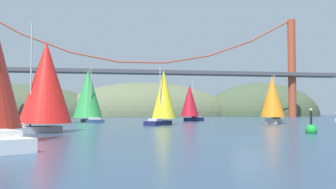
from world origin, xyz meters
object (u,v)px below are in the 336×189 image
(sailboat_red_spinnaker, at_px, (45,84))
(channel_buoy, at_px, (311,130))
(sailboat_yellow_sail, at_px, (163,96))
(sailboat_orange_sail, at_px, (273,98))
(sailboat_crimson_sail, at_px, (190,102))
(sailboat_green_sail, at_px, (88,94))

(sailboat_red_spinnaker, distance_m, channel_buoy, 26.69)
(sailboat_yellow_sail, bearing_deg, sailboat_orange_sail, 8.77)
(sailboat_orange_sail, bearing_deg, sailboat_red_spinnaker, -148.87)
(sailboat_crimson_sail, distance_m, channel_buoy, 42.12)
(sailboat_crimson_sail, bearing_deg, channel_buoy, -86.62)
(channel_buoy, bearing_deg, sailboat_yellow_sail, 114.44)
(sailboat_yellow_sail, xyz_separation_m, sailboat_red_spinnaker, (-14.78, -17.78, 0.43))
(sailboat_crimson_sail, relative_size, channel_buoy, 3.24)
(sailboat_red_spinnaker, relative_size, sailboat_crimson_sail, 1.27)
(sailboat_yellow_sail, xyz_separation_m, sailboat_crimson_sail, (8.35, 18.07, -0.35))
(sailboat_crimson_sail, height_order, sailboat_orange_sail, sailboat_orange_sail)
(sailboat_orange_sail, height_order, channel_buoy, sailboat_orange_sail)
(sailboat_green_sail, bearing_deg, sailboat_orange_sail, -23.99)
(channel_buoy, bearing_deg, sailboat_green_sail, 119.56)
(sailboat_yellow_sail, xyz_separation_m, sailboat_green_sail, (-12.55, 17.39, 1.04))
(sailboat_red_spinnaker, xyz_separation_m, sailboat_orange_sail, (34.48, 20.82, -0.52))
(sailboat_orange_sail, distance_m, sailboat_green_sail, 35.31)
(sailboat_orange_sail, xyz_separation_m, sailboat_green_sail, (-32.25, 14.35, 1.13))
(sailboat_orange_sail, distance_m, channel_buoy, 28.56)
(sailboat_red_spinnaker, distance_m, sailboat_crimson_sail, 42.68)
(channel_buoy, bearing_deg, sailboat_red_spinnaker, 166.76)
(sailboat_green_sail, xyz_separation_m, channel_buoy, (23.37, -41.20, -5.11))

